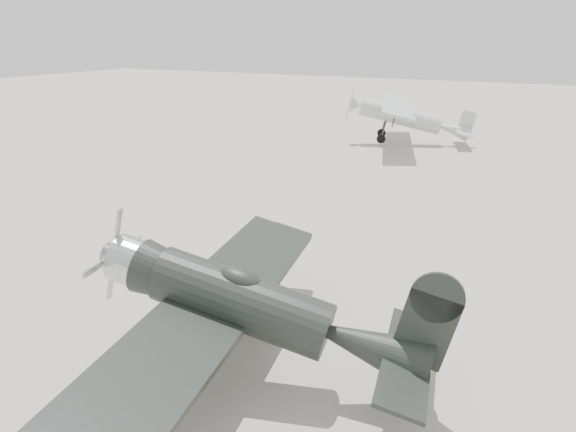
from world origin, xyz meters
name	(u,v)px	position (x,y,z in m)	size (l,w,h in m)	color
ground	(254,279)	(0.00, 0.00, 0.00)	(160.00, 160.00, 0.00)	#9D978C
lowwing_monoplane	(258,309)	(2.97, -4.74, 1.84)	(7.81, 10.84, 3.48)	black
highwing_monoplane	(405,114)	(-2.30, 24.30, 2.14)	(8.66, 12.01, 3.43)	#AAACAF
equipment_block	(264,309)	(1.70, -2.33, 0.40)	(1.60, 1.00, 0.80)	#625F5B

